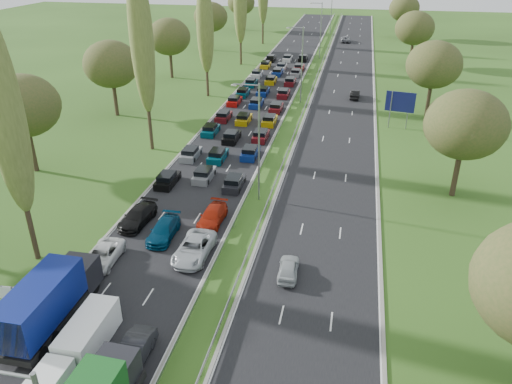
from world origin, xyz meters
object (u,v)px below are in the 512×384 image
Objects in this scene: white_van_rear at (90,330)px; direction_sign at (400,104)px; blue_lorry at (50,300)px; info_sign at (9,295)px; near_car_2 at (103,255)px; near_car_3 at (138,216)px.

direction_sign reaches higher than white_van_rear.
blue_lorry is 1.76× the size of white_van_rear.
blue_lorry is 4.42× the size of info_sign.
near_car_2 is 0.95× the size of direction_sign.
near_car_2 is 7.71m from info_sign.
near_car_2 is at bearing 112.33° from white_van_rear.
near_car_3 is 15.60m from white_van_rear.
direction_sign reaches higher than near_car_3.
near_car_2 is 0.54× the size of blue_lorry.
near_car_2 is 9.38m from white_van_rear.
near_car_2 is 0.97× the size of near_car_3.
white_van_rear is at bearing -114.42° from direction_sign.
blue_lorry reaches higher than near_car_3.
info_sign is 54.08m from direction_sign.
white_van_rear is (3.39, -15.22, 0.32)m from near_car_3.
near_car_2 is at bearing -122.92° from direction_sign.
info_sign is at bearing 171.08° from blue_lorry.
info_sign is (-3.71, 0.58, -0.66)m from blue_lorry.
info_sign is at bearing -100.87° from near_car_3.
near_car_3 is 0.99× the size of direction_sign.
direction_sign reaches higher than blue_lorry.
direction_sign is (25.20, 38.94, 2.86)m from near_car_2.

